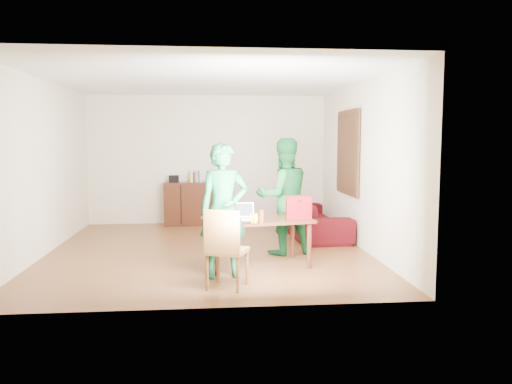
{
  "coord_description": "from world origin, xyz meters",
  "views": [
    {
      "loc": [
        0.03,
        -7.89,
        1.77
      ],
      "look_at": [
        0.69,
        -0.86,
        1.03
      ],
      "focal_mm": 35.0,
      "sensor_mm": 36.0,
      "label": 1
    }
  ],
  "objects": [
    {
      "name": "laptop",
      "position": [
        0.51,
        -1.11,
        0.72
      ],
      "size": [
        0.33,
        0.24,
        0.22
      ],
      "rotation": [
        0.0,
        0.0,
        0.07
      ],
      "color": "white",
      "rests_on": "table"
    },
    {
      "name": "sofa",
      "position": [
        1.95,
        1.19,
        0.33
      ],
      "size": [
        1.0,
        2.31,
        0.66
      ],
      "primitive_type": "imported",
      "rotation": [
        0.0,
        0.0,
        1.62
      ],
      "color": "#340608",
      "rests_on": "ground"
    },
    {
      "name": "table",
      "position": [
        0.69,
        -1.06,
        0.6
      ],
      "size": [
        1.58,
        1.08,
        0.68
      ],
      "rotation": [
        0.0,
        0.0,
        0.19
      ],
      "color": "black",
      "rests_on": "ground"
    },
    {
      "name": "chair",
      "position": [
        0.23,
        -2.04,
        0.28
      ],
      "size": [
        0.56,
        0.55,
        0.97
      ],
      "rotation": [
        0.0,
        0.0,
        -0.38
      ],
      "color": "brown",
      "rests_on": "ground"
    },
    {
      "name": "red_bag",
      "position": [
        1.26,
        -1.11,
        0.81
      ],
      "size": [
        0.36,
        0.23,
        0.26
      ],
      "primitive_type": "cube",
      "rotation": [
        0.0,
        0.0,
        -0.08
      ],
      "color": "maroon",
      "rests_on": "table"
    },
    {
      "name": "bottle",
      "position": [
        0.71,
        -1.41,
        0.78
      ],
      "size": [
        0.07,
        0.07,
        0.2
      ],
      "primitive_type": "cylinder",
      "rotation": [
        0.0,
        0.0,
        -0.02
      ],
      "color": "#532A12",
      "rests_on": "table"
    },
    {
      "name": "person_near",
      "position": [
        0.21,
        -1.55,
        0.87
      ],
      "size": [
        0.69,
        0.5,
        1.74
      ],
      "primitive_type": "imported",
      "rotation": [
        0.0,
        0.0,
        0.14
      ],
      "color": "#12522D",
      "rests_on": "ground"
    },
    {
      "name": "person_far",
      "position": [
        1.18,
        -0.29,
        0.9
      ],
      "size": [
        1.0,
        0.86,
        1.8
      ],
      "primitive_type": "imported",
      "rotation": [
        0.0,
        0.0,
        3.37
      ],
      "color": "#125425",
      "rests_on": "ground"
    },
    {
      "name": "room",
      "position": [
        0.01,
        0.13,
        1.31
      ],
      "size": [
        5.2,
        5.7,
        2.9
      ],
      "color": "#492412",
      "rests_on": "ground"
    },
    {
      "name": "bananas",
      "position": [
        0.61,
        -1.46,
        0.71
      ],
      "size": [
        0.16,
        0.11,
        0.05
      ],
      "primitive_type": null,
      "rotation": [
        0.0,
        0.0,
        0.19
      ],
      "color": "gold",
      "rests_on": "table"
    }
  ]
}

